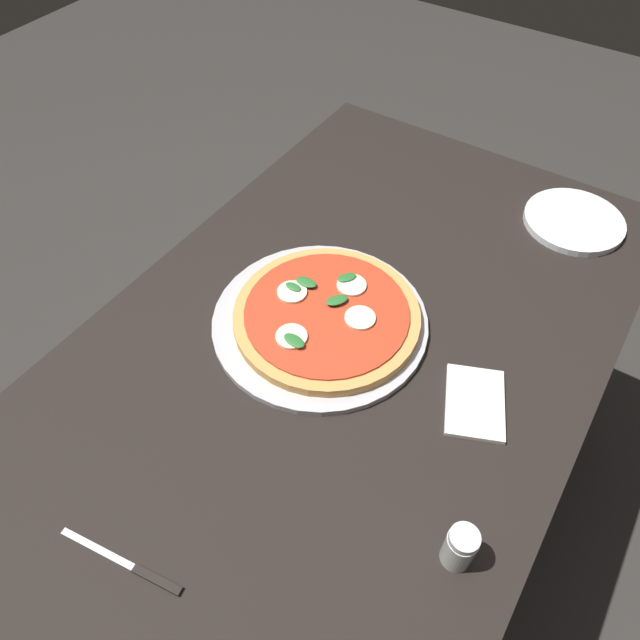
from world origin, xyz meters
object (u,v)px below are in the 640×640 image
Objects in this scene: pizza at (327,315)px; knife at (135,568)px; plate_white at (574,221)px; napkin at (475,402)px; dining_table at (332,388)px; serving_tray at (320,321)px; pepper_shaker at (460,547)px.

pizza is 1.71× the size of knife.
plate_white is 0.51m from napkin.
napkin is at bearing -80.14° from dining_table.
napkin reaches higher than knife.
serving_tray is 0.44m from pepper_shaker.
pizza reaches higher than napkin.
pizza is (0.05, 0.05, 0.12)m from dining_table.
dining_table is at bearing -129.67° from serving_tray.
pepper_shaker is (-0.24, -0.37, 0.03)m from serving_tray.
plate_white is 1.53× the size of napkin.
dining_table is at bearing 58.45° from pepper_shaker.
serving_tray is 5.10× the size of pepper_shaker.
napkin is at bearing -179.17° from plate_white.
serving_tray is at bearing 57.13° from pepper_shaker.
serving_tray is 0.58m from plate_white.
pizza is 4.38× the size of pepper_shaker.
pizza reaches higher than knife.
pizza reaches higher than plate_white.
pizza reaches higher than dining_table.
dining_table is 10.67× the size of napkin.
plate_white reaches higher than napkin.
napkin is at bearing 17.81° from pepper_shaker.
pizza is 2.47× the size of napkin.
serving_tray reaches higher than dining_table.
plate_white is at bearing 6.33° from pepper_shaker.
plate_white is at bearing -22.73° from dining_table.
plate_white is at bearing 0.83° from napkin.
serving_tray is 0.02m from pizza.
plate_white is 0.74m from pepper_shaker.
pepper_shaker is at bearing -124.22° from pizza.
plate_white reaches higher than serving_tray.
dining_table is 4.32× the size of pizza.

